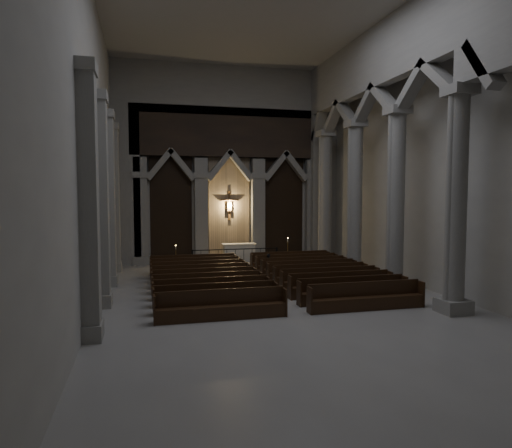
% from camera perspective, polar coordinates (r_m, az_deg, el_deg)
% --- Properties ---
extents(room, '(24.00, 24.10, 12.00)m').
position_cam_1_polar(room, '(17.54, 3.83, 14.75)').
color(room, '#9F9C96').
rests_on(room, ground).
extents(sanctuary_wall, '(14.00, 0.77, 12.00)m').
position_cam_1_polar(sanctuary_wall, '(28.53, -3.31, 8.59)').
color(sanctuary_wall, gray).
rests_on(sanctuary_wall, ground).
extents(right_arcade, '(1.00, 24.00, 12.00)m').
position_cam_1_polar(right_arcade, '(21.03, 17.51, 13.40)').
color(right_arcade, gray).
rests_on(right_arcade, ground).
extents(left_pilasters, '(0.60, 13.00, 8.03)m').
position_cam_1_polar(left_pilasters, '(19.99, -18.27, 2.60)').
color(left_pilasters, gray).
rests_on(left_pilasters, ground).
extents(sanctuary_step, '(8.50, 2.60, 0.15)m').
position_cam_1_polar(sanctuary_step, '(27.85, -2.90, -4.79)').
color(sanctuary_step, gray).
rests_on(sanctuary_step, ground).
extents(altar, '(2.05, 0.82, 1.04)m').
position_cam_1_polar(altar, '(27.99, -2.15, -3.51)').
color(altar, silver).
rests_on(altar, sanctuary_step).
extents(altar_rail, '(5.17, 0.09, 1.02)m').
position_cam_1_polar(altar_rail, '(27.02, -2.60, -3.78)').
color(altar_rail, black).
rests_on(altar_rail, ground).
extents(candle_stand_left, '(0.23, 0.23, 1.34)m').
position_cam_1_polar(candle_stand_left, '(26.38, -9.98, -4.70)').
color(candle_stand_left, olive).
rests_on(candle_stand_left, ground).
extents(candle_stand_right, '(0.27, 0.27, 1.59)m').
position_cam_1_polar(candle_stand_right, '(27.65, 3.97, -4.11)').
color(candle_stand_right, olive).
rests_on(candle_stand_right, ground).
extents(pews, '(9.93, 9.48, 1.01)m').
position_cam_1_polar(pews, '(20.67, 1.04, -7.15)').
color(pews, black).
rests_on(pews, ground).
extents(worshipper, '(0.45, 0.35, 1.09)m').
position_cam_1_polar(worshipper, '(24.15, 1.60, -5.02)').
color(worshipper, black).
rests_on(worshipper, ground).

